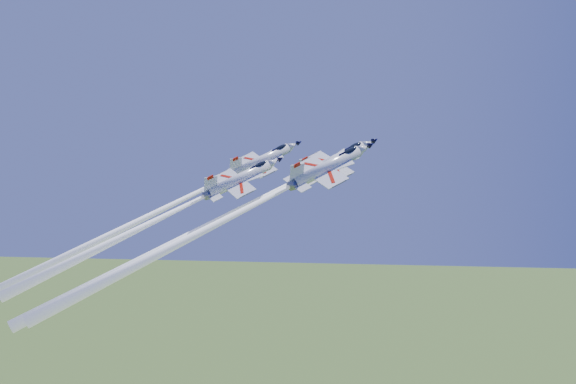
# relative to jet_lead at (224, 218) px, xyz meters

# --- Properties ---
(jet_lead) EXTENTS (35.24, 29.80, 40.84)m
(jet_lead) POSITION_rel_jet_lead_xyz_m (0.00, 0.00, 0.00)
(jet_lead) COLOR silver
(jet_left) EXTENTS (32.87, 27.97, 39.00)m
(jet_left) POSITION_rel_jet_lead_xyz_m (-11.27, 4.14, 0.04)
(jet_left) COLOR silver
(jet_right) EXTENTS (31.71, 26.49, 35.04)m
(jet_right) POSITION_rel_jet_lead_xyz_m (1.73, -6.49, 1.00)
(jet_right) COLOR silver
(jet_slot) EXTENTS (26.68, 21.99, 27.86)m
(jet_slot) POSITION_rel_jet_lead_xyz_m (-8.42, -3.34, 0.43)
(jet_slot) COLOR silver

